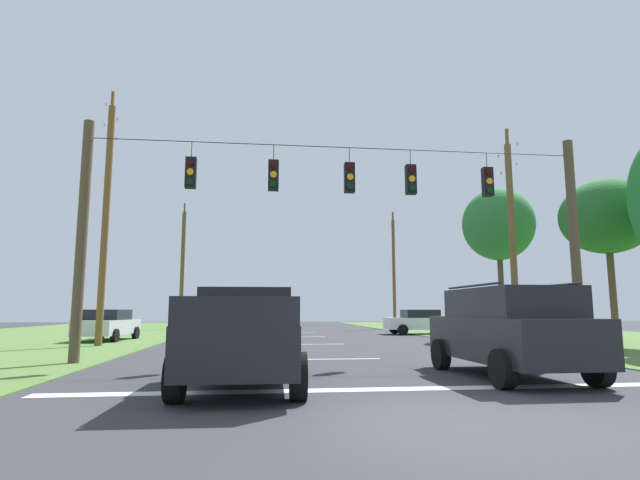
{
  "coord_description": "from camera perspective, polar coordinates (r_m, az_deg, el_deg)",
  "views": [
    {
      "loc": [
        -2.47,
        -6.69,
        1.49
      ],
      "look_at": [
        -0.71,
        8.25,
        3.59
      ],
      "focal_mm": 28.3,
      "sensor_mm": 36.0,
      "label": 1
    }
  ],
  "objects": [
    {
      "name": "ground_plane",
      "position": [
        7.28,
        14.09,
        -19.51
      ],
      "size": [
        120.0,
        120.0,
        0.0
      ],
      "primitive_type": "plane",
      "color": "#333338"
    },
    {
      "name": "shoulder_grass_right",
      "position": [
        27.8,
        32.37,
        -9.77
      ],
      "size": [
        16.0,
        80.0,
        0.03
      ],
      "primitive_type": "cube",
      "color": "#4F7234",
      "rests_on": "ground"
    },
    {
      "name": "stop_bar_stripe",
      "position": [
        10.07,
        7.88,
        -16.35
      ],
      "size": [
        13.02,
        0.45,
        0.01
      ],
      "primitive_type": "cube",
      "color": "white",
      "rests_on": "ground"
    },
    {
      "name": "lane_dash_0",
      "position": [
        15.91,
        2.31,
        -13.29
      ],
      "size": [
        2.5,
        0.15,
        0.01
      ],
      "primitive_type": "cube",
      "rotation": [
        0.0,
        0.0,
        1.57
      ],
      "color": "white",
      "rests_on": "ground"
    },
    {
      "name": "lane_dash_1",
      "position": [
        22.67,
        -0.46,
        -11.7
      ],
      "size": [
        2.5,
        0.15,
        0.01
      ],
      "primitive_type": "cube",
      "rotation": [
        0.0,
        0.0,
        1.57
      ],
      "color": "white",
      "rests_on": "ground"
    },
    {
      "name": "lane_dash_2",
      "position": [
        29.08,
        -1.87,
        -10.86
      ],
      "size": [
        2.5,
        0.15,
        0.01
      ],
      "primitive_type": "cube",
      "rotation": [
        0.0,
        0.0,
        1.57
      ],
      "color": "white",
      "rests_on": "ground"
    },
    {
      "name": "lane_dash_3",
      "position": [
        34.59,
        -2.66,
        -10.39
      ],
      "size": [
        2.5,
        0.15,
        0.01
      ],
      "primitive_type": "cube",
      "rotation": [
        0.0,
        0.0,
        1.57
      ],
      "color": "white",
      "rests_on": "ground"
    },
    {
      "name": "overhead_signal_span",
      "position": [
        15.51,
        2.61,
        1.51
      ],
      "size": [
        15.54,
        0.31,
        7.08
      ],
      "color": "brown",
      "rests_on": "ground"
    },
    {
      "name": "pickup_truck",
      "position": [
        10.55,
        -8.52,
        -10.69
      ],
      "size": [
        2.39,
        5.45,
        1.95
      ],
      "color": "black",
      "rests_on": "ground"
    },
    {
      "name": "suv_black",
      "position": [
        12.3,
        20.5,
        -9.44
      ],
      "size": [
        2.24,
        4.82,
        2.05
      ],
      "color": "black",
      "rests_on": "ground"
    },
    {
      "name": "distant_car_crossing_white",
      "position": [
        32.47,
        11.27,
        -9.02
      ],
      "size": [
        4.34,
        2.09,
        1.52
      ],
      "color": "silver",
      "rests_on": "ground"
    },
    {
      "name": "distant_car_oncoming",
      "position": [
        27.06,
        -22.87,
        -8.81
      ],
      "size": [
        2.33,
        4.45,
        1.52
      ],
      "color": "silver",
      "rests_on": "ground"
    },
    {
      "name": "utility_pole_mid_right",
      "position": [
        24.98,
        20.91,
        0.47
      ],
      "size": [
        0.3,
        1.96,
        10.07
      ],
      "color": "brown",
      "rests_on": "ground"
    },
    {
      "name": "utility_pole_far_right",
      "position": [
        42.31,
        8.36,
        -3.49
      ],
      "size": [
        0.26,
        1.79,
        9.68
      ],
      "color": "brown",
      "rests_on": "ground"
    },
    {
      "name": "utility_pole_mid_left",
      "position": [
        23.5,
        -23.06,
        2.56
      ],
      "size": [
        0.3,
        1.86,
        11.11
      ],
      "color": "brown",
      "rests_on": "ground"
    },
    {
      "name": "utility_pole_far_left",
      "position": [
        41.8,
        -15.3,
        -3.03
      ],
      "size": [
        0.32,
        1.83,
        10.13
      ],
      "color": "brown",
      "rests_on": "ground"
    },
    {
      "name": "tree_roadside_right",
      "position": [
        25.33,
        29.69,
        2.27
      ],
      "size": [
        3.91,
        3.91,
        7.17
      ],
      "color": "brown",
      "rests_on": "ground"
    },
    {
      "name": "tree_roadside_far_right",
      "position": [
        28.13,
        19.51,
        1.63
      ],
      "size": [
        3.69,
        3.69,
        7.87
      ],
      "color": "brown",
      "rests_on": "ground"
    }
  ]
}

